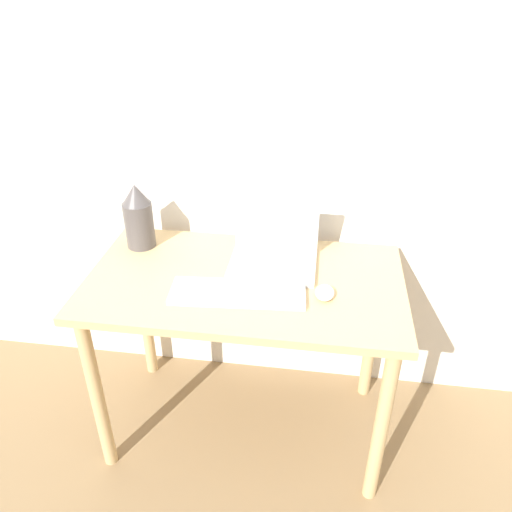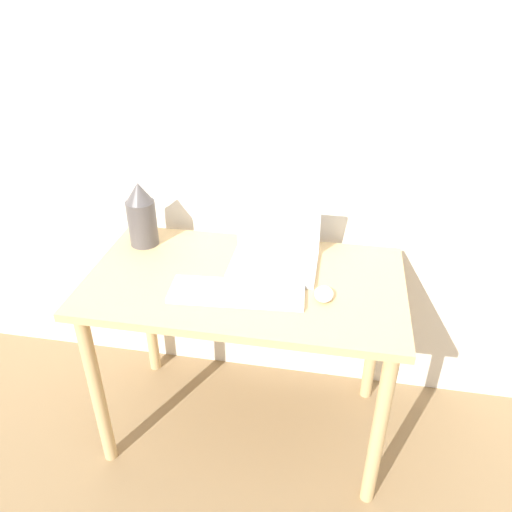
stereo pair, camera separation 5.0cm
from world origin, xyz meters
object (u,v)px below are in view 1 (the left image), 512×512
at_px(keyboard, 238,293).
at_px(laptop, 274,250).
at_px(mouse, 325,293).
at_px(vase, 138,216).

bearing_deg(keyboard, laptop, 67.09).
relative_size(mouse, vase, 0.35).
height_order(laptop, vase, vase).
distance_m(laptop, keyboard, 0.25).
bearing_deg(vase, keyboard, -33.03).
xyz_separation_m(mouse, vase, (-0.72, 0.25, 0.11)).
relative_size(laptop, keyboard, 0.68).
bearing_deg(laptop, mouse, -44.61).
relative_size(keyboard, mouse, 5.12).
bearing_deg(mouse, keyboard, -172.97).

